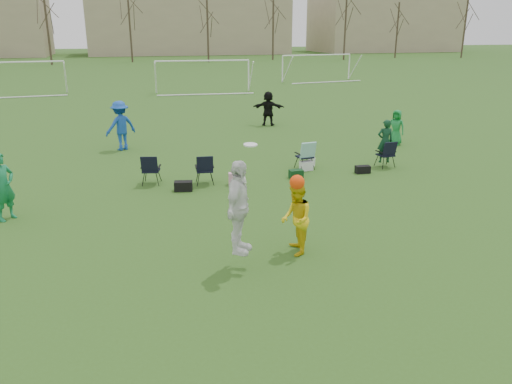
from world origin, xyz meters
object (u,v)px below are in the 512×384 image
object	(u,v)px
fielder_blue	(121,126)
goal_right	(317,60)
goal_mid	(203,67)
fielder_black	(268,108)
fielder_green_near	(3,186)
fielder_green_far	(396,127)
center_contest	(265,212)
goal_left	(12,69)

from	to	relation	value
fielder_blue	goal_right	xyz separation A→B (m)	(18.57, 24.74, 0.92)
goal_mid	goal_right	distance (m)	13.42
fielder_black	goal_mid	bearing A→B (deg)	-64.34
goal_right	fielder_green_near	bearing A→B (deg)	-131.94
fielder_green_far	center_contest	size ratio (longest dim) A/B	0.56
goal_right	fielder_green_far	bearing A→B (deg)	-113.02
fielder_black	goal_mid	world-z (taller)	goal_mid
fielder_green_near	fielder_green_far	size ratio (longest dim) A/B	1.20
fielder_blue	goal_mid	size ratio (longest dim) A/B	0.27
fielder_black	goal_left	distance (m)	22.64
fielder_green_near	goal_left	world-z (taller)	goal_left
fielder_green_far	goal_right	bearing A→B (deg)	124.21
fielder_blue	fielder_green_far	world-z (taller)	fielder_blue
center_contest	goal_left	distance (m)	33.91
fielder_blue	goal_right	size ratio (longest dim) A/B	0.27
center_contest	fielder_green_far	bearing A→B (deg)	47.62
center_contest	goal_right	bearing A→B (deg)	66.46
goal_mid	fielder_black	bearing A→B (deg)	-82.86
center_contest	goal_mid	xyz separation A→B (m)	(3.83, 30.34, 0.78)
center_contest	goal_left	bearing A→B (deg)	107.46
fielder_green_near	fielder_black	world-z (taller)	fielder_green_near
fielder_green_far	fielder_black	bearing A→B (deg)	173.31
fielder_blue	goal_mid	world-z (taller)	goal_mid
fielder_green_far	center_contest	bearing A→B (deg)	-83.15
fielder_blue	goal_left	bearing A→B (deg)	-97.50
fielder_green_near	goal_left	bearing A→B (deg)	49.59
fielder_black	center_contest	world-z (taller)	center_contest
fielder_green_far	goal_mid	bearing A→B (deg)	152.10
fielder_black	goal_right	distance (m)	23.87
fielder_blue	goal_left	world-z (taller)	goal_left
goal_left	fielder_green_near	bearing A→B (deg)	-86.15
center_contest	goal_mid	bearing A→B (deg)	82.81
fielder_black	goal_right	size ratio (longest dim) A/B	0.24
fielder_green_far	goal_mid	world-z (taller)	goal_mid
center_contest	goal_right	size ratio (longest dim) A/B	0.36
fielder_green_far	goal_right	distance (m)	27.89
fielder_green_near	fielder_blue	bearing A→B (deg)	18.28
fielder_green_near	goal_right	xyz separation A→B (m)	(21.62, 32.13, 1.02)
fielder_black	fielder_green_near	bearing A→B (deg)	69.13
fielder_green_far	center_contest	world-z (taller)	center_contest
fielder_green_far	fielder_black	xyz separation A→B (m)	(-3.95, 5.84, 0.12)
fielder_blue	fielder_green_far	bearing A→B (deg)	141.96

